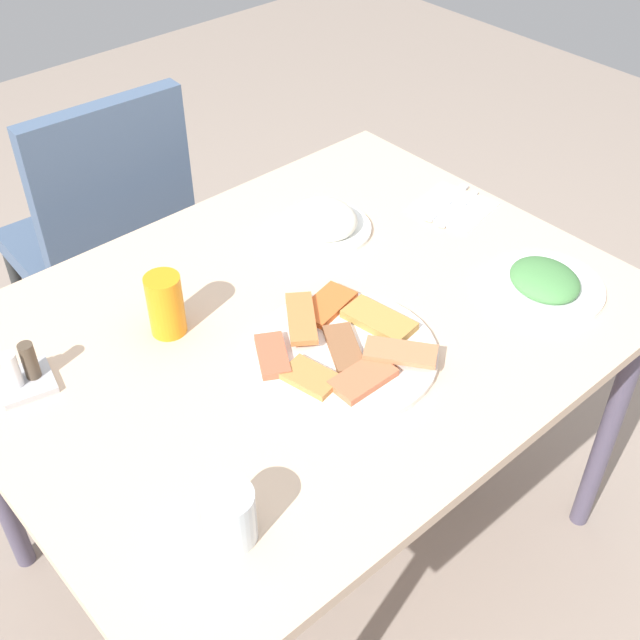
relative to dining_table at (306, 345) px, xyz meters
name	(u,v)px	position (x,y,z in m)	size (l,w,h in m)	color
ground_plane	(309,538)	(0.00, 0.00, -0.64)	(6.00, 6.00, 0.00)	gray
dining_table	(306,345)	(0.00, 0.00, 0.00)	(1.21, 0.93, 0.71)	beige
dining_chair	(105,231)	(0.00, 0.80, -0.14)	(0.44, 0.45, 0.90)	#475C7A
pide_platter	(342,349)	(-0.02, -0.12, 0.08)	(0.34, 0.34, 0.04)	white
salad_plate_greens	(544,283)	(0.41, -0.24, 0.09)	(0.24, 0.24, 0.05)	white
salad_plate_rice	(323,221)	(0.22, 0.20, 0.09)	(0.21, 0.21, 0.07)	white
soda_can	(166,305)	(-0.21, 0.14, 0.13)	(0.07, 0.07, 0.12)	orange
drinking_glass	(229,516)	(-0.39, -0.30, 0.12)	(0.08, 0.08, 0.09)	silver
paper_napkin	(453,207)	(0.50, 0.07, 0.07)	(0.15, 0.15, 0.00)	white
fork	(459,209)	(0.50, 0.05, 0.07)	(0.17, 0.01, 0.01)	silver
spoon	(447,202)	(0.50, 0.09, 0.07)	(0.18, 0.02, 0.01)	silver
condiment_caddy	(24,374)	(-0.47, 0.18, 0.10)	(0.11, 0.11, 0.08)	#B2B2B7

